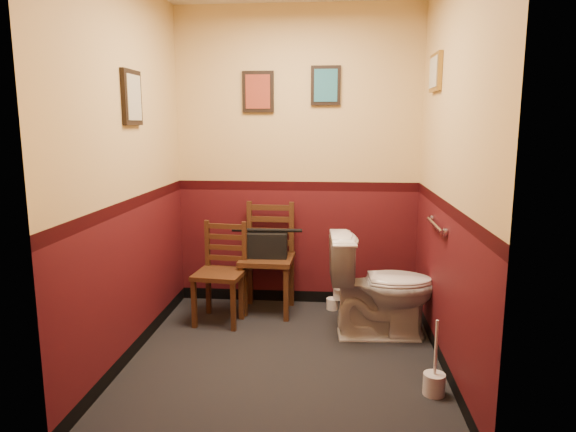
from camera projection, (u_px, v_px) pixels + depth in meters
The scene contains 16 objects.
floor at pixel (285, 358), 3.71m from camera, with size 2.20×2.40×0.00m, color black.
wall_back at pixel (297, 160), 4.65m from camera, with size 2.20×2.70×0.00m, color #470F14.
wall_front at pixel (259, 197), 2.30m from camera, with size 2.20×2.70×0.00m, color #470F14.
wall_left at pixel (128, 170), 3.57m from camera, with size 2.40×2.70×0.00m, color #470F14.
wall_right at pixel (451, 173), 3.38m from camera, with size 2.40×2.70×0.00m, color #470F14.
grab_bar at pixel (436, 225), 3.70m from camera, with size 0.05×0.56×0.06m.
framed_print_back_a at pixel (258, 92), 4.55m from camera, with size 0.28×0.04×0.36m.
framed_print_back_b at pixel (326, 86), 4.49m from camera, with size 0.26×0.04×0.34m.
framed_print_left at pixel (132, 98), 3.58m from camera, with size 0.04×0.30×0.38m.
framed_print_right at pixel (435, 72), 3.84m from camera, with size 0.04×0.34×0.28m.
toilet at pixel (381, 287), 4.04m from camera, with size 0.46×0.83×0.81m, color white.
toilet_brush at pixel (434, 382), 3.20m from camera, with size 0.14×0.14×0.49m.
chair_left at pixel (221, 273), 4.36m from camera, with size 0.44×0.44×0.84m.
chair_right at pixel (268, 258), 4.58m from camera, with size 0.47×0.47×0.97m.
handbag at pixel (267, 245), 4.51m from camera, with size 0.36×0.19×0.26m.
tp_stack at pixel (339, 296), 4.65m from camera, with size 0.23×0.14×0.30m.
Camera 1 is at (0.33, -3.46, 1.67)m, focal length 32.00 mm.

